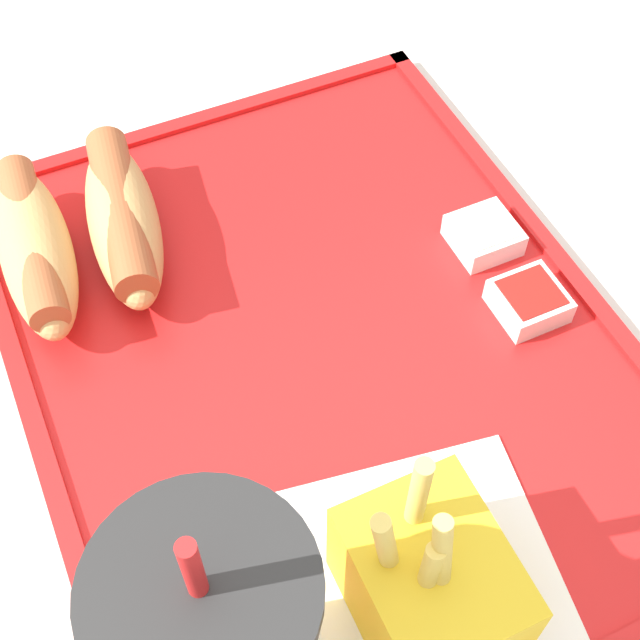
# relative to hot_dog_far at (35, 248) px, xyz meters

# --- Properties ---
(dining_table) EXTENTS (1.23, 1.16, 0.78)m
(dining_table) POSITION_rel_hot_dog_far_xyz_m (-0.11, -0.10, -0.42)
(dining_table) COLOR beige
(dining_table) RESTS_ON ground_plane
(food_tray) EXTENTS (0.46, 0.36, 0.01)m
(food_tray) POSITION_rel_hot_dog_far_xyz_m (-0.13, -0.14, -0.03)
(food_tray) COLOR red
(food_tray) RESTS_ON dining_table
(paper_napkin) EXTENTS (0.18, 0.16, 0.00)m
(paper_napkin) POSITION_rel_hot_dog_far_xyz_m (-0.30, -0.12, -0.02)
(paper_napkin) COLOR white
(paper_napkin) RESTS_ON food_tray
(hot_dog_far) EXTENTS (0.15, 0.06, 0.05)m
(hot_dog_far) POSITION_rel_hot_dog_far_xyz_m (0.00, 0.00, 0.00)
(hot_dog_far) COLOR tan
(hot_dog_far) RESTS_ON food_tray
(hot_dog_near) EXTENTS (0.15, 0.07, 0.05)m
(hot_dog_near) POSITION_rel_hot_dog_far_xyz_m (0.00, -0.06, 0.00)
(hot_dog_near) COLOR tan
(hot_dog_near) RESTS_ON food_tray
(fries_carton) EXTENTS (0.08, 0.07, 0.12)m
(fries_carton) POSITION_rel_hot_dog_far_xyz_m (-0.29, -0.12, 0.01)
(fries_carton) COLOR gold
(fries_carton) RESTS_ON food_tray
(sauce_cup_mayo) EXTENTS (0.04, 0.04, 0.02)m
(sauce_cup_mayo) POSITION_rel_hot_dog_far_xyz_m (-0.10, -0.27, -0.02)
(sauce_cup_mayo) COLOR silver
(sauce_cup_mayo) RESTS_ON food_tray
(sauce_cup_ketchup) EXTENTS (0.04, 0.04, 0.02)m
(sauce_cup_ketchup) POSITION_rel_hot_dog_far_xyz_m (-0.16, -0.27, -0.02)
(sauce_cup_ketchup) COLOR silver
(sauce_cup_ketchup) RESTS_ON food_tray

